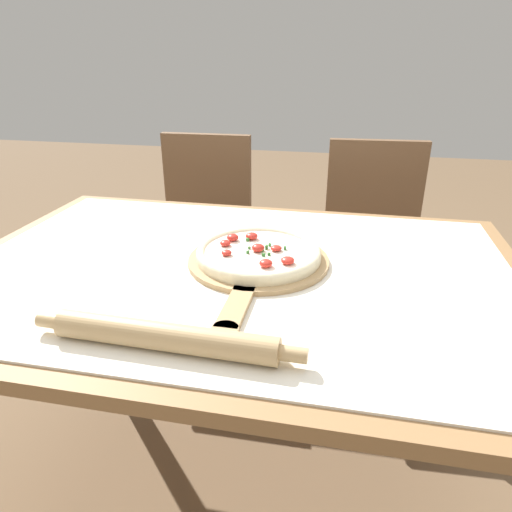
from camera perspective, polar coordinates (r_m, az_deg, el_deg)
ground_plane at (r=1.53m, az=-1.97°, el=-26.95°), size 10.00×10.00×0.00m
dining_table at (r=1.11m, az=-2.43°, el=-6.24°), size 1.33×0.92×0.73m
towel_cloth at (r=1.07m, az=-2.53°, el=-1.40°), size 1.25×0.84×0.00m
pizza_peel at (r=1.06m, az=0.11°, el=-0.96°), size 0.33×0.49×0.01m
pizza at (r=1.07m, az=0.31°, el=0.41°), size 0.29×0.29×0.04m
rolling_pin at (r=0.79m, az=-11.31°, el=-9.85°), size 0.48×0.06×0.05m
chair_left at (r=1.97m, az=-6.61°, el=3.73°), size 0.41×0.41×0.88m
chair_right at (r=1.88m, az=14.27°, el=2.13°), size 0.42×0.42×0.88m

